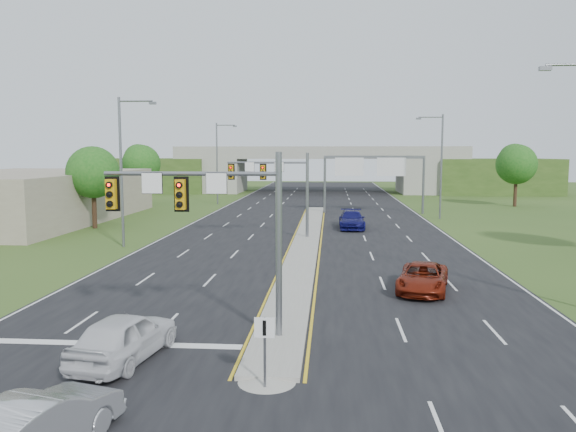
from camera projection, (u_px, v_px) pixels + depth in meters
The scene contains 25 objects.
ground at pixel (279, 339), 21.02m from camera, with size 240.00×240.00×0.00m, color #324D1B.
road at pixel (311, 223), 55.70m from camera, with size 24.00×160.00×0.02m, color black.
median at pixel (306, 241), 43.80m from camera, with size 2.00×54.00×0.16m, color gray.
median_nose at pixel (267, 380), 17.04m from camera, with size 2.00×2.00×0.16m, color gray.
lane_markings at pixel (302, 232), 49.71m from camera, with size 23.72×160.00×0.01m.
signal_mast_near at pixel (217, 214), 20.59m from camera, with size 6.62×0.60×7.00m.
signal_mast_far at pixel (279, 181), 45.36m from camera, with size 6.62×0.60×7.00m.
keep_right_sign at pixel (265, 340), 16.36m from camera, with size 0.60×0.13×2.20m.
sign_gantry at pixel (373, 168), 64.44m from camera, with size 11.58×0.44×6.67m.
overpass at pixel (320, 172), 99.90m from camera, with size 80.00×14.00×8.10m.
lightpole_l_mid at pixel (124, 165), 41.16m from camera, with size 2.85×0.25×11.00m.
lightpole_l_far at pixel (218, 160), 75.84m from camera, with size 2.85×0.25×11.00m.
lightpole_r_far at pixel (440, 161), 58.97m from camera, with size 2.85×0.25×11.00m.
tree_l_near at pixel (93, 173), 51.68m from camera, with size 4.80×4.80×7.60m.
tree_l_mid at pixel (141, 164), 76.72m from camera, with size 5.20×5.20×8.12m.
tree_r_mid at pixel (516, 164), 72.94m from camera, with size 5.20×5.20×8.12m.
tree_back_a at pixel (138, 159), 116.38m from camera, with size 6.00×6.00×8.85m.
tree_back_b at pixel (205, 160), 115.36m from camera, with size 5.60×5.60×8.32m.
tree_back_c at pixel (442, 161), 111.74m from camera, with size 5.60×5.60×8.32m.
tree_back_d at pixel (514, 159), 110.65m from camera, with size 6.00×6.00×8.85m.
commercial_building at pixel (20, 197), 57.69m from camera, with size 18.00×30.00×5.00m, color gray.
car_white at pixel (124, 336), 18.76m from camera, with size 1.96×4.86×1.66m, color silver.
car_silver at pixel (38, 425), 12.82m from camera, with size 1.57×4.52×1.49m, color #A3A5AB.
car_far_a at pixel (423, 278), 28.21m from camera, with size 2.32×5.03×1.40m, color maroon.
car_far_b at pixel (352, 220), 51.80m from camera, with size 2.30×5.65×1.64m, color #0D0D4E.
Camera 1 is at (1.88, -20.29, 6.95)m, focal length 35.00 mm.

